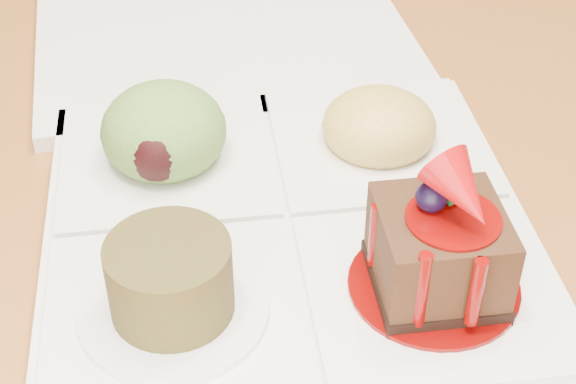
{
  "coord_description": "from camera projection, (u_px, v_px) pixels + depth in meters",
  "views": [
    {
      "loc": [
        -0.03,
        -0.6,
        1.09
      ],
      "look_at": [
        -0.05,
        -0.22,
        0.79
      ],
      "focal_mm": 55.0,
      "sensor_mm": 36.0,
      "label": 1
    }
  ],
  "objects": [
    {
      "name": "dining_table",
      "position": [
        370.0,
        119.0,
        0.72
      ],
      "size": [
        1.0,
        1.8,
        0.75
      ],
      "color": "#905B25",
      "rests_on": "ground"
    },
    {
      "name": "second_plate",
      "position": [
        219.0,
        23.0,
        0.7
      ],
      "size": [
        0.34,
        0.34,
        0.01
      ],
      "primitive_type": "cube",
      "rotation": [
        0.0,
        0.0,
        0.26
      ],
      "color": "white",
      "rests_on": "dining_table"
    },
    {
      "name": "sampler_plate",
      "position": [
        283.0,
        207.0,
        0.5
      ],
      "size": [
        0.32,
        0.32,
        0.11
      ],
      "rotation": [
        0.0,
        0.0,
        0.19
      ],
      "color": "white",
      "rests_on": "dining_table"
    }
  ]
}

